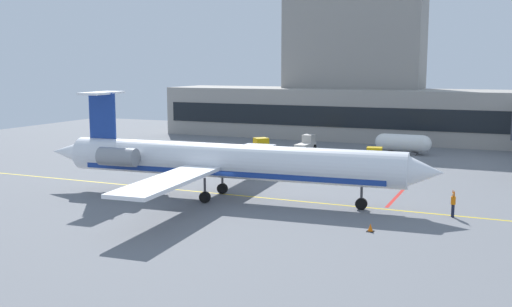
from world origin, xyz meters
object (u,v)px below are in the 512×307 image
(regional_jet, at_px, (223,161))
(baggage_tug, at_px, (306,143))
(belt_loader, at_px, (256,148))
(pushback_tractor, at_px, (375,158))
(fuel_tank, at_px, (403,143))
(marshaller, at_px, (453,204))

(regional_jet, distance_m, baggage_tug, 30.26)
(baggage_tug, bearing_deg, belt_loader, -118.53)
(pushback_tractor, relative_size, belt_loader, 0.93)
(regional_jet, bearing_deg, fuel_tank, 74.04)
(belt_loader, xyz_separation_m, fuel_tank, (16.06, 9.17, 0.38))
(baggage_tug, xyz_separation_m, belt_loader, (-4.01, -7.37, 0.09))
(regional_jet, distance_m, belt_loader, 23.80)
(baggage_tug, distance_m, fuel_tank, 12.19)
(regional_jet, relative_size, baggage_tug, 8.11)
(regional_jet, relative_size, belt_loader, 8.70)
(belt_loader, distance_m, marshaller, 32.95)
(pushback_tractor, xyz_separation_m, marshaller, (10.00, -19.41, -0.01))
(belt_loader, height_order, fuel_tank, fuel_tank)
(regional_jet, height_order, belt_loader, regional_jet)
(belt_loader, relative_size, fuel_tank, 0.56)
(belt_loader, distance_m, fuel_tank, 18.49)
(marshaller, bearing_deg, fuel_tank, 106.24)
(baggage_tug, bearing_deg, marshaller, -53.98)
(belt_loader, height_order, marshaller, belt_loader)
(marshaller, bearing_deg, belt_loader, 139.30)
(fuel_tank, relative_size, marshaller, 3.54)
(baggage_tug, bearing_deg, fuel_tank, 8.48)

